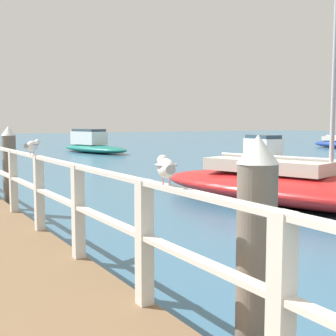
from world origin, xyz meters
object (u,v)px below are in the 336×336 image
object	(u,v)px
boat_4	(93,145)
dock_piling_far	(10,170)
boat_1	(267,157)
dock_piling_near	(256,267)
seagull_background	(33,145)
boat_0	(309,187)
seagull_foreground	(166,167)

from	to	relation	value
boat_4	dock_piling_far	bearing A→B (deg)	-127.91
boat_1	dock_piling_near	bearing A→B (deg)	-127.55
seagull_background	boat_0	distance (m)	6.71
seagull_foreground	boat_0	xyz separation A→B (m)	(6.57, 4.52, -1.18)
dock_piling_far	boat_4	bearing A→B (deg)	63.22
dock_piling_near	seagull_background	bearing A→B (deg)	94.88
dock_piling_near	boat_4	world-z (taller)	dock_piling_near
dock_piling_near	seagull_foreground	xyz separation A→B (m)	(-0.38, 0.60, 0.67)
dock_piling_near	boat_4	size ratio (longest dim) A/B	0.28
boat_1	seagull_background	bearing A→B (deg)	-140.59
dock_piling_near	seagull_background	size ratio (longest dim) A/B	4.65
seagull_background	boat_4	bearing A→B (deg)	104.65
dock_piling_near	seagull_foreground	size ratio (longest dim) A/B	4.06
boat_1	boat_4	world-z (taller)	boat_4
seagull_background	boat_4	size ratio (longest dim) A/B	0.06
boat_0	boat_1	size ratio (longest dim) A/B	2.34
dock_piling_far	boat_0	xyz separation A→B (m)	(6.19, -2.58, -0.51)
boat_0	boat_4	xyz separation A→B (m)	(2.72, 20.24, 0.06)
dock_piling_near	boat_0	size ratio (longest dim) A/B	0.19
dock_piling_near	boat_4	bearing A→B (deg)	70.63
boat_4	boat_0	bearing A→B (deg)	-108.79
seagull_foreground	dock_piling_near	bearing A→B (deg)	-35.94
boat_1	boat_0	bearing A→B (deg)	-121.19
dock_piling_far	boat_0	bearing A→B (deg)	-22.61
seagull_foreground	boat_4	bearing A→B (deg)	91.24
boat_4	seagull_background	bearing A→B (deg)	-125.03
dock_piling_far	seagull_foreground	size ratio (longest dim) A/B	4.06
boat_1	boat_4	bearing A→B (deg)	107.78
dock_piling_near	boat_4	xyz separation A→B (m)	(8.91, 25.36, -0.45)
dock_piling_near	boat_1	size ratio (longest dim) A/B	0.43
dock_piling_near	dock_piling_far	world-z (taller)	same
boat_0	boat_4	bearing A→B (deg)	-114.31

